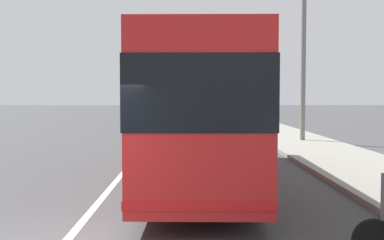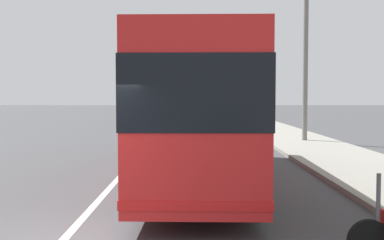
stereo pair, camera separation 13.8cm
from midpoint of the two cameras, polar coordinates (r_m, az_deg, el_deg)
The scene contains 7 objects.
sidewalk_curb at distance 18.02m, azimuth 17.12°, elevation -4.39°, with size 110.00×3.60×0.14m, color gray.
lane_divider_line at distance 17.30m, azimuth -7.24°, elevation -4.81°, with size 110.00×0.16×0.01m, color silver.
coach_bus at distance 13.13m, azimuth 0.57°, elevation 1.56°, with size 11.68×2.74×3.58m.
car_far_distant at distance 51.39m, azimuth -6.25°, elevation 1.12°, with size 4.04×2.05×1.48m.
car_oncoming at distance 44.85m, azimuth -6.25°, elevation 0.83°, with size 4.18×1.95×1.44m.
car_behind_bus at distance 49.52m, azimuth -0.83°, elevation 1.07°, with size 4.54×2.16×1.55m.
utility_pole at distance 24.08m, azimuth 13.04°, elevation 6.10°, with size 0.24×0.24×7.38m, color slate.
Camera 1 is at (-7.03, -1.94, 2.33)m, focal length 44.44 mm.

